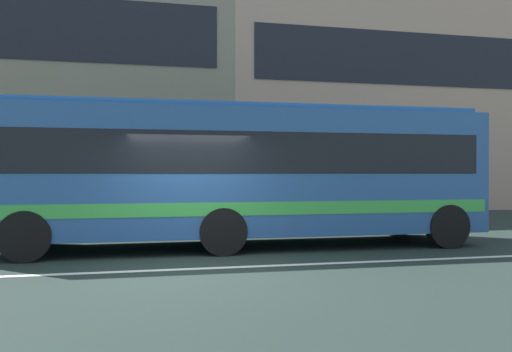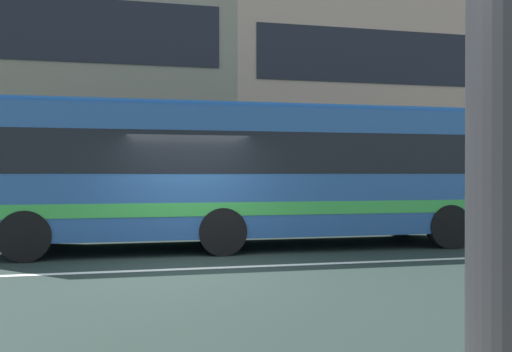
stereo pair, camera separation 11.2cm
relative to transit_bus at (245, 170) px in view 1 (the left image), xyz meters
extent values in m
plane|color=#212D28|center=(-1.39, -2.47, -1.79)|extent=(160.00, 160.00, 0.00)
cube|color=silver|center=(-1.39, -2.47, -1.78)|extent=(60.00, 0.16, 0.01)
cube|color=#366126|center=(-2.98, 3.82, -1.27)|extent=(22.11, 1.10, 1.04)
cube|color=gray|center=(-8.39, 12.96, 4.50)|extent=(19.26, 8.46, 12.57)
cube|color=tan|center=(11.26, 12.96, 4.11)|extent=(20.03, 8.46, 11.80)
cube|color=black|center=(11.26, 8.71, 5.06)|extent=(18.43, 0.04, 2.36)
cube|color=#274F89|center=(0.00, 0.00, -0.05)|extent=(11.06, 2.59, 2.78)
cube|color=black|center=(0.00, 0.00, 0.37)|extent=(10.40, 2.61, 0.89)
cube|color=green|center=(0.00, 0.00, -0.81)|extent=(10.84, 2.61, 0.28)
cube|color=#23558E|center=(0.00, 0.00, 1.40)|extent=(10.62, 2.19, 0.12)
cube|color=black|center=(5.53, -0.04, 0.37)|extent=(0.05, 2.11, 0.98)
cylinder|color=black|center=(4.53, 1.12, -1.29)|extent=(1.00, 0.29, 1.00)
cylinder|color=black|center=(4.51, -1.19, -1.29)|extent=(1.00, 0.29, 1.00)
cylinder|color=black|center=(-0.67, 1.16, -1.29)|extent=(1.00, 0.29, 1.00)
cylinder|color=black|center=(-0.69, -1.15, -1.29)|extent=(1.00, 0.29, 1.00)
cylinder|color=black|center=(-4.51, 1.19, -1.29)|extent=(1.00, 0.29, 1.00)
cylinder|color=black|center=(-4.53, -1.12, -1.29)|extent=(1.00, 0.29, 1.00)
camera|label=1|loc=(-2.13, -11.27, -0.07)|focal=34.37mm
camera|label=2|loc=(-2.02, -11.30, -0.07)|focal=34.37mm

